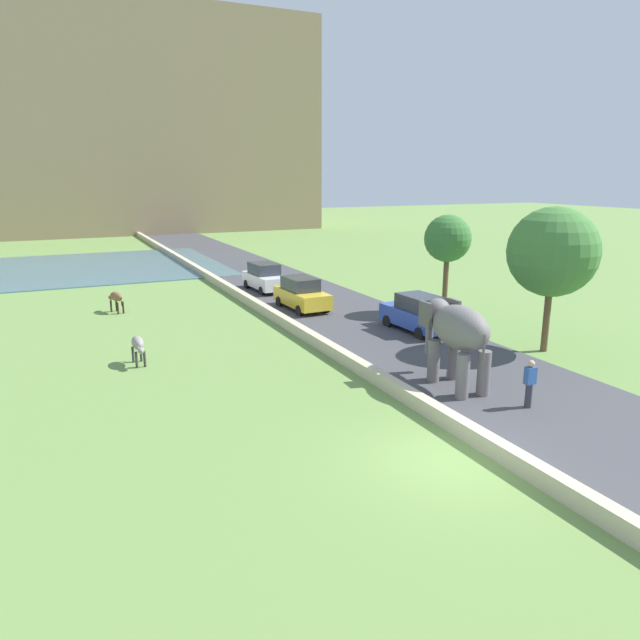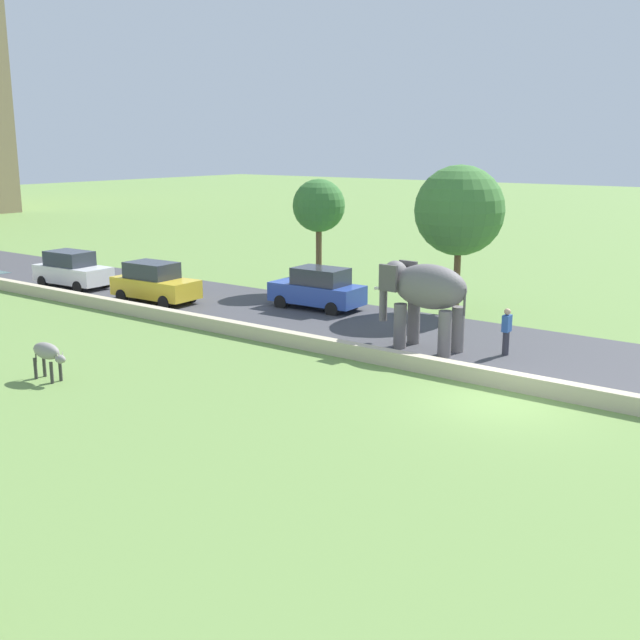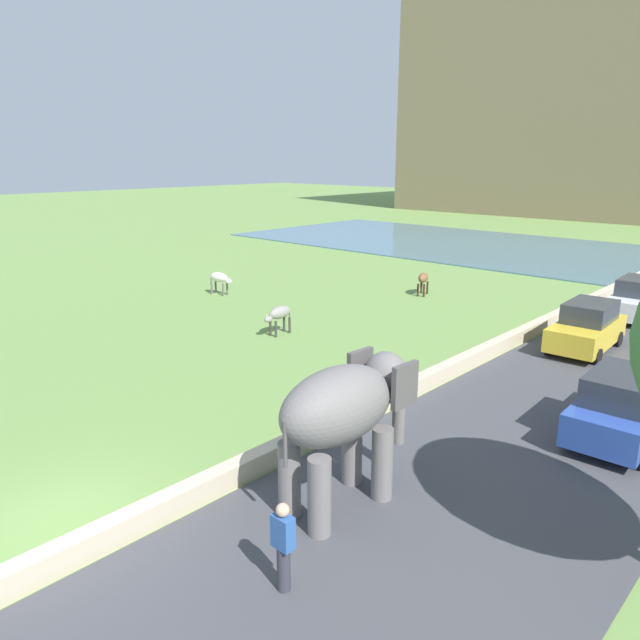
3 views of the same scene
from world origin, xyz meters
name	(u,v)px [view 2 (image 2 of 3)]	position (x,y,z in m)	size (l,w,h in m)	color
ground_plane	(501,402)	(0.00, 0.00, 0.00)	(220.00, 220.00, 0.00)	#6B8E47
road_surface	(149,291)	(5.00, 20.00, 0.03)	(7.00, 120.00, 0.06)	#424247
barrier_wall	(112,305)	(1.20, 18.00, 0.25)	(0.40, 110.00, 0.50)	beige
elephant	(424,292)	(3.44, 4.37, 2.04)	(1.56, 3.50, 2.99)	slate
person_beside_elephant	(506,331)	(4.38, 1.78, 0.87)	(0.36, 0.22, 1.63)	#33333D
car_white	(72,270)	(3.42, 23.70, 0.90)	(1.95, 4.08, 1.80)	white
car_yellow	(155,283)	(3.42, 17.80, 0.90)	(1.94, 4.08, 1.80)	gold
car_blue	(318,289)	(6.58, 11.18, 0.90)	(1.93, 4.07, 1.80)	#2D4CA8
cow_grey	(48,353)	(-6.20, 11.63, 0.84)	(0.47, 1.39, 1.15)	gray
tree_near	(319,206)	(10.00, 13.68, 4.01)	(2.46, 2.46, 5.28)	brown
tree_mid	(460,211)	(9.66, 6.28, 4.21)	(3.68, 3.68, 6.07)	brown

